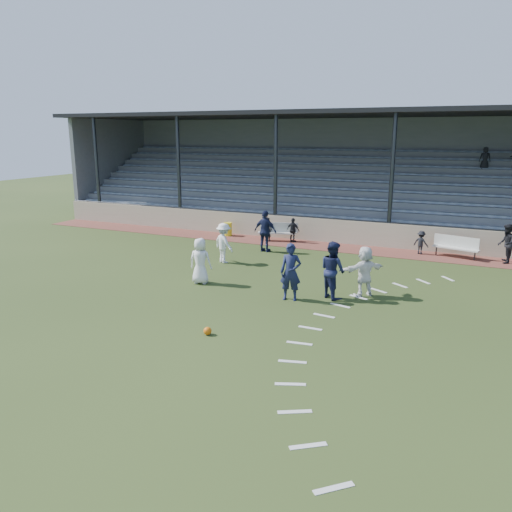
{
  "coord_description": "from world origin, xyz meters",
  "views": [
    {
      "loc": [
        6.96,
        -12.92,
        5.49
      ],
      "look_at": [
        0.0,
        2.5,
        1.3
      ],
      "focal_mm": 35.0,
      "sensor_mm": 36.0,
      "label": 1
    }
  ],
  "objects_px": {
    "bench_left": "(278,230)",
    "bench_right": "(456,245)",
    "player_navy_lead": "(291,272)",
    "official": "(506,244)",
    "football": "(208,331)",
    "trash_bin": "(228,229)",
    "player_white_lead": "(200,261)"
  },
  "relations": [
    {
      "from": "bench_right",
      "to": "player_white_lead",
      "type": "xyz_separation_m",
      "value": [
        -8.47,
        -8.19,
        0.28
      ]
    },
    {
      "from": "trash_bin",
      "to": "football",
      "type": "distance_m",
      "value": 13.78
    },
    {
      "from": "bench_left",
      "to": "player_navy_lead",
      "type": "relative_size",
      "value": 1.05
    },
    {
      "from": "player_navy_lead",
      "to": "trash_bin",
      "type": "bearing_deg",
      "value": 118.08
    },
    {
      "from": "bench_right",
      "to": "player_navy_lead",
      "type": "height_order",
      "value": "player_navy_lead"
    },
    {
      "from": "bench_right",
      "to": "football",
      "type": "xyz_separation_m",
      "value": [
        -5.79,
        -12.39,
        -0.47
      ]
    },
    {
      "from": "bench_left",
      "to": "player_white_lead",
      "type": "xyz_separation_m",
      "value": [
        0.15,
        -8.19,
        0.28
      ]
    },
    {
      "from": "trash_bin",
      "to": "bench_left",
      "type": "bearing_deg",
      "value": -1.6
    },
    {
      "from": "official",
      "to": "bench_left",
      "type": "bearing_deg",
      "value": -91.59
    },
    {
      "from": "football",
      "to": "player_white_lead",
      "type": "height_order",
      "value": "player_white_lead"
    },
    {
      "from": "football",
      "to": "official",
      "type": "height_order",
      "value": "official"
    },
    {
      "from": "trash_bin",
      "to": "player_white_lead",
      "type": "bearing_deg",
      "value": -69.15
    },
    {
      "from": "bench_left",
      "to": "player_navy_lead",
      "type": "bearing_deg",
      "value": -81.57
    },
    {
      "from": "bench_right",
      "to": "player_white_lead",
      "type": "distance_m",
      "value": 11.78
    },
    {
      "from": "bench_right",
      "to": "player_navy_lead",
      "type": "distance_m",
      "value": 9.83
    },
    {
      "from": "bench_left",
      "to": "bench_right",
      "type": "height_order",
      "value": "same"
    },
    {
      "from": "football",
      "to": "player_white_lead",
      "type": "bearing_deg",
      "value": 122.56
    },
    {
      "from": "bench_left",
      "to": "player_white_lead",
      "type": "height_order",
      "value": "player_white_lead"
    },
    {
      "from": "football",
      "to": "official",
      "type": "bearing_deg",
      "value": 57.4
    },
    {
      "from": "football",
      "to": "bench_right",
      "type": "bearing_deg",
      "value": 64.96
    },
    {
      "from": "bench_right",
      "to": "football",
      "type": "relative_size",
      "value": 8.94
    },
    {
      "from": "bench_right",
      "to": "official",
      "type": "height_order",
      "value": "official"
    },
    {
      "from": "bench_left",
      "to": "football",
      "type": "relative_size",
      "value": 8.93
    },
    {
      "from": "bench_left",
      "to": "official",
      "type": "xyz_separation_m",
      "value": [
        10.62,
        -0.22,
        0.28
      ]
    },
    {
      "from": "trash_bin",
      "to": "official",
      "type": "height_order",
      "value": "official"
    },
    {
      "from": "bench_left",
      "to": "player_white_lead",
      "type": "relative_size",
      "value": 1.18
    },
    {
      "from": "official",
      "to": "bench_right",
      "type": "bearing_deg",
      "value": -96.67
    },
    {
      "from": "player_navy_lead",
      "to": "official",
      "type": "height_order",
      "value": "player_navy_lead"
    },
    {
      "from": "player_white_lead",
      "to": "player_navy_lead",
      "type": "height_order",
      "value": "player_navy_lead"
    },
    {
      "from": "bench_left",
      "to": "official",
      "type": "relative_size",
      "value": 1.2
    },
    {
      "from": "bench_right",
      "to": "trash_bin",
      "type": "height_order",
      "value": "bench_right"
    },
    {
      "from": "bench_right",
      "to": "official",
      "type": "distance_m",
      "value": 2.03
    }
  ]
}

